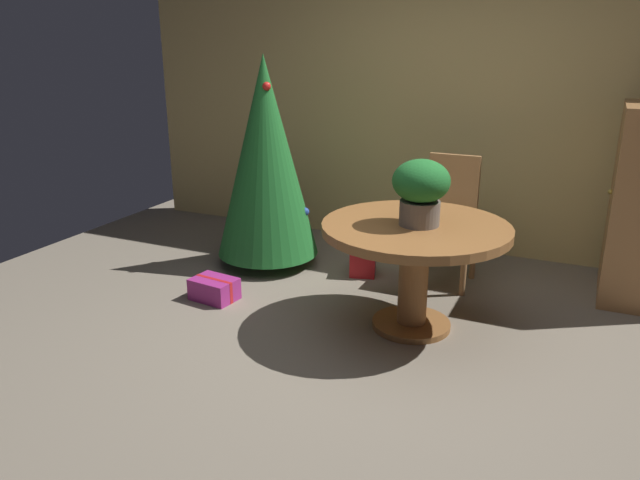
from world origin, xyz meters
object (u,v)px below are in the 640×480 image
gift_box_purple (214,289)px  holiday_tree (266,158)px  round_dining_table (415,247)px  wooden_chair_far (449,212)px  flower_vase (421,188)px  gift_box_red (363,260)px

gift_box_purple → holiday_tree: bearing=90.4°
round_dining_table → holiday_tree: (-1.43, 0.65, 0.35)m
wooden_chair_far → holiday_tree: bearing=-169.4°
flower_vase → wooden_chair_far: (-0.02, 0.93, -0.39)m
flower_vase → holiday_tree: (-1.45, 0.66, -0.04)m
holiday_tree → gift_box_purple: (0.01, -0.81, -0.82)m
round_dining_table → wooden_chair_far: size_ratio=1.22×
round_dining_table → gift_box_red: 1.06m
gift_box_red → wooden_chair_far: bearing=16.0°
round_dining_table → gift_box_purple: (-1.43, -0.16, -0.47)m
round_dining_table → holiday_tree: size_ratio=0.70×
gift_box_red → gift_box_purple: 1.21m
wooden_chair_far → gift_box_purple: bearing=-142.8°
wooden_chair_far → gift_box_red: wooden_chair_far is taller
wooden_chair_far → holiday_tree: size_ratio=0.57×
gift_box_red → gift_box_purple: gift_box_red is taller
gift_box_purple → flower_vase: bearing=6.2°
gift_box_red → gift_box_purple: (-0.81, -0.90, -0.04)m
round_dining_table → gift_box_red: size_ratio=4.68×
wooden_chair_far → flower_vase: bearing=-88.8°
flower_vase → gift_box_purple: size_ratio=1.20×
gift_box_red → gift_box_purple: size_ratio=0.74×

